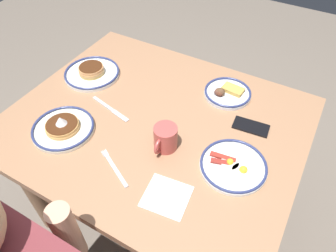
{
  "coord_description": "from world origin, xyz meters",
  "views": [
    {
      "loc": [
        -0.49,
        0.77,
        1.64
      ],
      "look_at": [
        -0.08,
        0.03,
        0.75
      ],
      "focal_mm": 33.2,
      "sensor_mm": 36.0,
      "label": 1
    }
  ],
  "objects_px": {
    "plate_far_companion": "(233,166)",
    "plate_far_side": "(63,128)",
    "plate_near_main": "(92,72)",
    "plate_center_pancakes": "(227,93)",
    "butter_knife": "(110,109)",
    "fork_near": "(114,168)",
    "cell_phone": "(251,127)",
    "coffee_mug": "(165,138)",
    "paper_napkin": "(167,196)"
  },
  "relations": [
    {
      "from": "plate_far_companion",
      "to": "plate_far_side",
      "type": "distance_m",
      "value": 0.68
    },
    {
      "from": "plate_near_main",
      "to": "plate_center_pancakes",
      "type": "distance_m",
      "value": 0.65
    },
    {
      "from": "plate_far_side",
      "to": "butter_knife",
      "type": "xyz_separation_m",
      "value": [
        -0.09,
        -0.19,
        -0.01
      ]
    },
    {
      "from": "plate_far_side",
      "to": "fork_near",
      "type": "xyz_separation_m",
      "value": [
        -0.29,
        0.05,
        -0.01
      ]
    },
    {
      "from": "plate_near_main",
      "to": "butter_knife",
      "type": "height_order",
      "value": "plate_near_main"
    },
    {
      "from": "plate_center_pancakes",
      "to": "cell_phone",
      "type": "xyz_separation_m",
      "value": [
        -0.16,
        0.14,
        -0.01
      ]
    },
    {
      "from": "plate_far_side",
      "to": "fork_near",
      "type": "height_order",
      "value": "plate_far_side"
    },
    {
      "from": "fork_near",
      "to": "butter_knife",
      "type": "relative_size",
      "value": 0.81
    },
    {
      "from": "plate_far_side",
      "to": "coffee_mug",
      "type": "xyz_separation_m",
      "value": [
        -0.4,
        -0.13,
        0.03
      ]
    },
    {
      "from": "plate_far_side",
      "to": "plate_center_pancakes",
      "type": "bearing_deg",
      "value": -132.94
    },
    {
      "from": "plate_far_side",
      "to": "coffee_mug",
      "type": "bearing_deg",
      "value": -162.27
    },
    {
      "from": "paper_napkin",
      "to": "coffee_mug",
      "type": "bearing_deg",
      "value": -59.12
    },
    {
      "from": "paper_napkin",
      "to": "plate_far_side",
      "type": "bearing_deg",
      "value": -6.75
    },
    {
      "from": "butter_knife",
      "to": "plate_near_main",
      "type": "bearing_deg",
      "value": -34.6
    },
    {
      "from": "plate_center_pancakes",
      "to": "plate_far_side",
      "type": "xyz_separation_m",
      "value": [
        0.49,
        0.53,
        0.0
      ]
    },
    {
      "from": "plate_far_companion",
      "to": "fork_near",
      "type": "height_order",
      "value": "plate_far_companion"
    },
    {
      "from": "coffee_mug",
      "to": "paper_napkin",
      "type": "relative_size",
      "value": 0.83
    },
    {
      "from": "plate_far_companion",
      "to": "coffee_mug",
      "type": "distance_m",
      "value": 0.27
    },
    {
      "from": "plate_near_main",
      "to": "paper_napkin",
      "type": "distance_m",
      "value": 0.76
    },
    {
      "from": "plate_center_pancakes",
      "to": "fork_near",
      "type": "distance_m",
      "value": 0.62
    },
    {
      "from": "plate_far_companion",
      "to": "coffee_mug",
      "type": "relative_size",
      "value": 1.97
    },
    {
      "from": "plate_far_side",
      "to": "fork_near",
      "type": "bearing_deg",
      "value": 169.93
    },
    {
      "from": "paper_napkin",
      "to": "cell_phone",
      "type": "bearing_deg",
      "value": -107.42
    },
    {
      "from": "plate_far_companion",
      "to": "paper_napkin",
      "type": "relative_size",
      "value": 1.63
    },
    {
      "from": "plate_far_side",
      "to": "fork_near",
      "type": "relative_size",
      "value": 1.4
    },
    {
      "from": "plate_center_pancakes",
      "to": "fork_near",
      "type": "relative_size",
      "value": 1.18
    },
    {
      "from": "coffee_mug",
      "to": "fork_near",
      "type": "xyz_separation_m",
      "value": [
        0.11,
        0.18,
        -0.05
      ]
    },
    {
      "from": "plate_center_pancakes",
      "to": "coffee_mug",
      "type": "bearing_deg",
      "value": 77.03
    },
    {
      "from": "plate_far_side",
      "to": "butter_knife",
      "type": "height_order",
      "value": "plate_far_side"
    },
    {
      "from": "coffee_mug",
      "to": "butter_knife",
      "type": "relative_size",
      "value": 0.56
    },
    {
      "from": "plate_center_pancakes",
      "to": "fork_near",
      "type": "xyz_separation_m",
      "value": [
        0.2,
        0.58,
        -0.01
      ]
    },
    {
      "from": "plate_far_companion",
      "to": "plate_far_side",
      "type": "xyz_separation_m",
      "value": [
        0.66,
        0.16,
        0.0
      ]
    },
    {
      "from": "fork_near",
      "to": "coffee_mug",
      "type": "bearing_deg",
      "value": -121.92
    },
    {
      "from": "fork_near",
      "to": "paper_napkin",
      "type": "bearing_deg",
      "value": 177.58
    },
    {
      "from": "paper_napkin",
      "to": "fork_near",
      "type": "height_order",
      "value": "fork_near"
    },
    {
      "from": "plate_far_companion",
      "to": "butter_knife",
      "type": "xyz_separation_m",
      "value": [
        0.58,
        -0.03,
        -0.01
      ]
    },
    {
      "from": "fork_near",
      "to": "butter_knife",
      "type": "xyz_separation_m",
      "value": [
        0.2,
        -0.25,
        -0.0
      ]
    },
    {
      "from": "cell_phone",
      "to": "fork_near",
      "type": "bearing_deg",
      "value": 44.67
    },
    {
      "from": "plate_near_main",
      "to": "paper_napkin",
      "type": "bearing_deg",
      "value": 147.78
    },
    {
      "from": "coffee_mug",
      "to": "cell_phone",
      "type": "distance_m",
      "value": 0.37
    },
    {
      "from": "plate_near_main",
      "to": "cell_phone",
      "type": "relative_size",
      "value": 1.84
    },
    {
      "from": "plate_near_main",
      "to": "coffee_mug",
      "type": "xyz_separation_m",
      "value": [
        -0.53,
        0.22,
        0.03
      ]
    },
    {
      "from": "cell_phone",
      "to": "butter_knife",
      "type": "distance_m",
      "value": 0.6
    },
    {
      "from": "cell_phone",
      "to": "fork_near",
      "type": "height_order",
      "value": "cell_phone"
    },
    {
      "from": "plate_near_main",
      "to": "butter_knife",
      "type": "distance_m",
      "value": 0.27
    },
    {
      "from": "plate_far_side",
      "to": "plate_near_main",
      "type": "bearing_deg",
      "value": -69.03
    },
    {
      "from": "plate_far_side",
      "to": "paper_napkin",
      "type": "xyz_separation_m",
      "value": [
        -0.51,
        0.06,
        -0.02
      ]
    },
    {
      "from": "cell_phone",
      "to": "paper_napkin",
      "type": "distance_m",
      "value": 0.47
    },
    {
      "from": "plate_far_companion",
      "to": "plate_far_side",
      "type": "relative_size",
      "value": 0.98
    },
    {
      "from": "plate_far_side",
      "to": "paper_napkin",
      "type": "bearing_deg",
      "value": 173.25
    }
  ]
}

